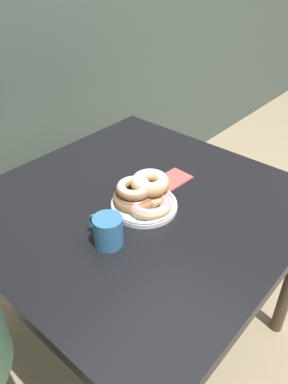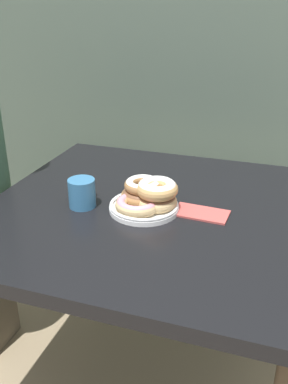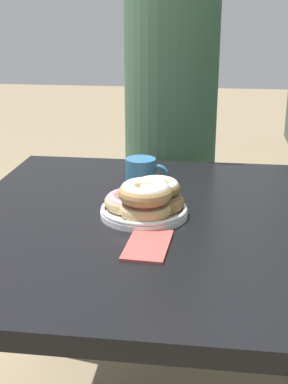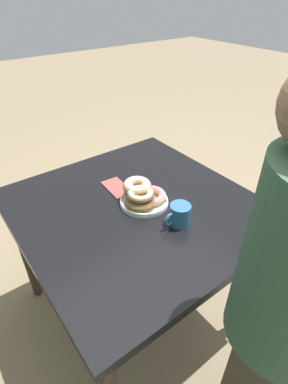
% 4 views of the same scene
% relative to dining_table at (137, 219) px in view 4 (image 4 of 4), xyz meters
% --- Properties ---
extents(ground_plane, '(14.00, 14.00, 0.00)m').
position_rel_dining_table_xyz_m(ground_plane, '(0.00, -0.30, -0.65)').
color(ground_plane, '#937F60').
extents(dining_table, '(0.98, 0.96, 0.72)m').
position_rel_dining_table_xyz_m(dining_table, '(0.00, 0.00, 0.00)').
color(dining_table, black).
rests_on(dining_table, ground_plane).
extents(donut_plate, '(0.22, 0.23, 0.10)m').
position_rel_dining_table_xyz_m(donut_plate, '(-0.00, -0.03, 0.12)').
color(donut_plate, white).
rests_on(donut_plate, dining_table).
extents(coffee_mug, '(0.08, 0.12, 0.09)m').
position_rel_dining_table_xyz_m(coffee_mug, '(-0.20, -0.06, 0.12)').
color(coffee_mug, teal).
rests_on(coffee_mug, dining_table).
extents(napkin, '(0.16, 0.10, 0.01)m').
position_rel_dining_table_xyz_m(napkin, '(0.16, -0.00, 0.08)').
color(napkin, '#BC4C47').
rests_on(napkin, dining_table).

